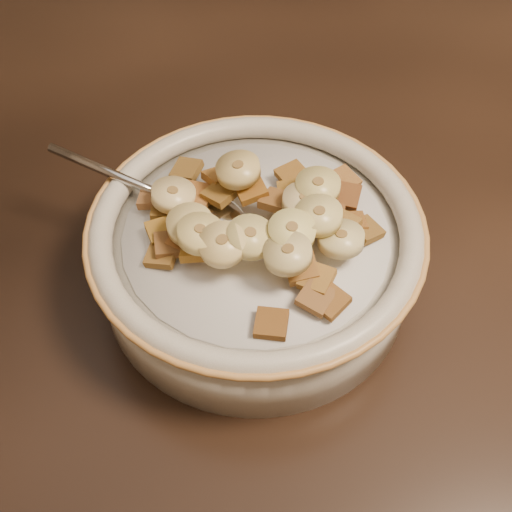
{
  "coord_description": "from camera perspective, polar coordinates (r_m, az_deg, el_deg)",
  "views": [
    {
      "loc": [
        -0.26,
        -0.43,
        1.14
      ],
      "look_at": [
        -0.24,
        -0.13,
        0.78
      ],
      "focal_mm": 45.0,
      "sensor_mm": 36.0,
      "label": 1
    }
  ],
  "objects": [
    {
      "name": "floor",
      "position": [
        1.3,
        10.87,
        -18.12
      ],
      "size": [
        4.0,
        4.5,
        0.1
      ],
      "primitive_type": "cube",
      "color": "#422816",
      "rests_on": "ground"
    },
    {
      "name": "table",
      "position": [
        0.65,
        21.11,
        7.61
      ],
      "size": [
        1.44,
        0.96,
        0.04
      ],
      "primitive_type": "cube",
      "rotation": [
        0.0,
        0.0,
        -0.04
      ],
      "color": "black",
      "rests_on": "floor"
    },
    {
      "name": "cereal_bowl",
      "position": [
        0.47,
        -0.0,
        -0.22
      ],
      "size": [
        0.23,
        0.23,
        0.05
      ],
      "primitive_type": "cylinder",
      "color": "beige",
      "rests_on": "table"
    },
    {
      "name": "milk",
      "position": [
        0.45,
        -0.0,
        1.94
      ],
      "size": [
        0.19,
        0.19,
        0.0
      ],
      "primitive_type": "cylinder",
      "color": "silver",
      "rests_on": "cereal_bowl"
    },
    {
      "name": "spoon",
      "position": [
        0.46,
        -4.2,
        3.64
      ],
      "size": [
        0.07,
        0.06,
        0.01
      ],
      "primitive_type": "ellipsoid",
      "rotation": [
        0.0,
        0.0,
        4.25
      ],
      "color": "#A4A4A4",
      "rests_on": "cereal_bowl"
    },
    {
      "name": "cereal_square_0",
      "position": [
        0.43,
        -5.3,
        0.54
      ],
      "size": [
        0.02,
        0.02,
        0.01
      ],
      "primitive_type": "cube",
      "rotation": [
        0.25,
        0.15,
        3.04
      ],
      "color": "#9D6721",
      "rests_on": "milk"
    },
    {
      "name": "cereal_square_1",
      "position": [
        0.45,
        1.83,
        4.94
      ],
      "size": [
        0.03,
        0.03,
        0.01
      ],
      "primitive_type": "cube",
      "rotation": [
        0.15,
        0.1,
        2.61
      ],
      "color": "brown",
      "rests_on": "milk"
    },
    {
      "name": "cereal_square_2",
      "position": [
        0.46,
        3.23,
        5.75
      ],
      "size": [
        0.02,
        0.02,
        0.01
      ],
      "primitive_type": "cube",
      "rotation": [
        -0.04,
        -0.16,
        0.01
      ],
      "color": "olive",
      "rests_on": "milk"
    },
    {
      "name": "cereal_square_3",
      "position": [
        0.41,
        5.36,
        -3.7
      ],
      "size": [
        0.03,
        0.03,
        0.01
      ],
      "primitive_type": "cube",
      "rotation": [
        -0.1,
        -0.09,
        2.52
      ],
      "color": "brown",
      "rests_on": "milk"
    },
    {
      "name": "cereal_square_4",
      "position": [
        0.46,
        -5.42,
        5.53
      ],
      "size": [
        0.02,
        0.02,
        0.01
      ],
      "primitive_type": "cube",
      "rotation": [
        0.05,
        -0.11,
        2.94
      ],
      "color": "#9B5822",
      "rests_on": "milk"
    },
    {
      "name": "cereal_square_5",
      "position": [
        0.46,
        -8.01,
        4.18
      ],
      "size": [
        0.02,
        0.02,
        0.01
      ],
      "primitive_type": "cube",
      "rotation": [
        0.03,
        0.02,
        1.48
      ],
      "color": "brown",
      "rests_on": "milk"
    },
    {
      "name": "cereal_square_6",
      "position": [
        0.45,
        -3.21,
        5.57
      ],
      "size": [
        0.03,
        0.03,
        0.01
      ],
      "primitive_type": "cube",
      "rotation": [
        -0.02,
        0.15,
        2.36
      ],
      "color": "brown",
      "rests_on": "milk"
    },
    {
      "name": "cereal_square_7",
      "position": [
        0.48,
        3.22,
        7.28
      ],
      "size": [
        0.03,
        0.03,
        0.01
      ],
      "primitive_type": "cube",
      "rotation": [
        -0.12,
        0.11,
        1.98
      ],
      "color": "brown",
      "rests_on": "milk"
    },
    {
      "name": "cereal_square_8",
      "position": [
        0.47,
        -3.23,
        7.07
      ],
      "size": [
        0.03,
        0.03,
        0.01
      ],
      "primitive_type": "cube",
      "rotation": [
        -0.22,
        0.17,
        0.53
      ],
      "color": "#945E1B",
      "rests_on": "milk"
    },
    {
      "name": "cereal_square_9",
      "position": [
        0.42,
        4.09,
        -1.14
      ],
      "size": [
        0.02,
        0.02,
        0.01
      ],
      "primitive_type": "cube",
      "rotation": [
        -0.2,
        -0.06,
        1.66
      ],
      "color": "brown",
      "rests_on": "milk"
    },
    {
      "name": "cereal_square_10",
      "position": [
        0.43,
        -7.69,
        1.01
      ],
      "size": [
        0.02,
        0.02,
        0.01
      ],
      "primitive_type": "cube",
      "rotation": [
        0.0,
        0.06,
        0.1
      ],
      "color": "brown",
      "rests_on": "milk"
    },
    {
      "name": "cereal_square_11",
      "position": [
        0.43,
        -6.31,
        1.43
      ],
      "size": [
        0.03,
        0.03,
        0.01
      ],
      "primitive_type": "cube",
      "rotation": [
        0.1,
        -0.13,
        1.05
      ],
      "color": "brown",
      "rests_on": "milk"
    },
    {
      "name": "cereal_square_12",
      "position": [
        0.45,
        -0.48,
        5.96
      ],
      "size": [
        0.03,
        0.03,
        0.01
      ],
      "primitive_type": "cube",
      "rotation": [
        0.05,
        -0.15,
        0.29
      ],
      "color": "brown",
      "rests_on": "milk"
    },
    {
      "name": "cereal_square_13",
      "position": [
        0.42,
        3.34,
        0.85
      ],
      "size": [
        0.03,
        0.03,
        0.01
      ],
      "primitive_type": "cube",
      "rotation": [
        0.22,
        -0.02,
        0.29
      ],
      "color": "brown",
      "rests_on": "milk"
    },
    {
      "name": "cereal_square_14",
      "position": [
        0.45,
        6.54,
        3.61
      ],
      "size": [
        0.02,
        0.02,
        0.01
      ],
      "primitive_type": "cube",
      "rotation": [
        -0.03,
        -0.04,
        2.89
      ],
      "color": "brown",
      "rests_on": "milk"
    },
    {
      "name": "cereal_square_15",
      "position": [
        0.47,
        -9.12,
        5.16
      ],
      "size": [
        0.02,
        0.02,
        0.01
      ],
      "primitive_type": "cube",
      "rotation": [
        0.09,
        0.12,
        3.0
      ],
      "color": "brown",
      "rests_on": "milk"
    },
    {
      "name": "cereal_square_16",
      "position": [
        0.41,
        6.58,
        -3.98
      ],
      "size": [
        0.03,
        0.03,
        0.01
      ],
      "primitive_type": "cube",
      "rotation": [
        -0.17,
        0.01,
        2.28
      ],
      "color": "brown",
      "rests_on": "milk"
    },
    {
      "name": "cereal_square_17",
      "position": [
        0.42,
        3.24,
        0.72
      ],
      "size": [
        0.02,
        0.02,
        0.01
      ],
      "primitive_type": "cube",
      "rotation": [
        -0.13,
        -0.04,
        0.13
      ],
      "color": "brown",
      "rests_on": "milk"
    },
    {
      "name": "cereal_square_18",
      "position": [
        0.44,
        -8.33,
        2.21
      ],
      "size": [
        0.03,
        0.03,
        0.01
      ],
      "primitive_type": "cube",
      "rotation": [
        -0.01,
        -0.0,
        1.89
      ],
      "color": "brown",
      "rests_on": "milk"
    },
    {
      "name": "cereal_square_19",
      "position": [
        0.45,
        -5.73,
        4.31
      ],
      "size": [
        0.03,
        0.03,
        0.01
      ],
      "primitive_type": "cube",
      "rotation": [
        -0.03,
        0.0,
        1.15
      ],
      "color": "brown",
      "rests_on": "milk"
    },
    {
      "name": "cereal_square_20",
      "position": [
        0.48,
        7.77,
        6.72
      ],
      "size": [
        0.03,
        0.03,
        0.01
      ],
      "primitive_type": "cube",
      "rotation": [
        0.09,
        -0.14,
        2.17
      ],
      "color": "brown",
      "rests_on": "milk"
    },
    {
      "name": "cereal_square_21",
      "position": [
        0.4,
        1.38,
        -6.03
      ],
      "size": [
        0.02,
        0.02,
        0.01
      ],
      "primitive_type": "cube",
      "rotation": [
        -0.05,
        -0.07,
        1.35
      ],
      "color": "brown",
      "rests_on": "milk"
    },
    {
      "name": "cereal_square_22",
      "position": [
        0.41,
        5.41,
        -2.01
      ],
      "size": [
        0.03,
        0.03,
        0.01
      ],
      "primitive_type": "cube",
      "rotation": [
        -0.1,
        -0.14,
        1.04
      ],
      "color": "olive",
      "rests_on": "milk"
    },
    {
      "name": "cereal_square_23",
      "position": [
        0.45,
        9.72,
        2.31
      ],
      "size": [
        0.03,
        0.03,
        0.01
      ],
      "primitive_type": "cube",
      "rotation": [
        0.23,
        -0.05,
        2.13
      ],
      "color": "brown",
      "rests_on": "milk"
    },
    {
      "name": "cereal_square_24",
      "position": [
        0.44,
        7.65,
        2.82
      ],
      "size": [
        0.03,
        0.03,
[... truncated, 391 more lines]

